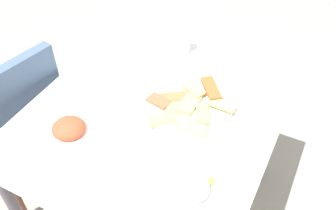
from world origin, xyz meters
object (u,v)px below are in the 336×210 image
at_px(soda_can, 183,40).
at_px(dining_table, 154,126).
at_px(salad_plate_rice, 69,129).
at_px(salad_plate_greens, 191,187).
at_px(spoon, 246,128).
at_px(fork, 255,131).
at_px(dining_chair, 18,122).
at_px(pide_platter, 189,107).
at_px(paper_napkin, 250,131).

bearing_deg(soda_can, dining_table, -170.65).
distance_m(salad_plate_rice, soda_can, 0.69).
distance_m(salad_plate_greens, spoon, 0.35).
bearing_deg(fork, soda_can, 73.04).
bearing_deg(dining_chair, salad_plate_rice, -103.72).
bearing_deg(dining_chair, dining_table, -78.72).
relative_size(pide_platter, salad_plate_greens, 1.53).
height_order(pide_platter, salad_plate_greens, salad_plate_greens).
bearing_deg(soda_can, salad_plate_greens, -153.04).
height_order(fork, spoon, same).
xyz_separation_m(dining_table, soda_can, (0.43, 0.07, 0.14)).
distance_m(pide_platter, salad_plate_greens, 0.39).
xyz_separation_m(salad_plate_rice, paper_napkin, (0.32, -0.61, -0.02)).
relative_size(dining_chair, spoon, 4.82).
height_order(dining_chair, spoon, dining_chair).
relative_size(salad_plate_rice, fork, 0.99).
distance_m(salad_plate_greens, paper_napkin, 0.36).
xyz_separation_m(dining_chair, pide_platter, (0.21, -0.80, 0.27)).
height_order(pide_platter, fork, pide_platter).
bearing_deg(salad_plate_greens, paper_napkin, -15.09).
bearing_deg(dining_table, fork, -79.46).
xyz_separation_m(dining_table, fork, (0.07, -0.40, 0.09)).
relative_size(salad_plate_rice, soda_can, 1.59).
bearing_deg(salad_plate_rice, dining_chair, 76.28).
bearing_deg(spoon, soda_can, 73.77).
distance_m(salad_plate_rice, spoon, 0.67).
relative_size(dining_chair, soda_can, 7.45).
xyz_separation_m(dining_chair, paper_napkin, (0.21, -1.06, 0.25)).
bearing_deg(paper_napkin, fork, -90.00).
bearing_deg(pide_platter, salad_plate_rice, 132.91).
bearing_deg(spoon, dining_chair, 124.45).
xyz_separation_m(pide_platter, fork, (-0.00, -0.28, -0.01)).
distance_m(dining_table, soda_can, 0.45).
distance_m(dining_chair, fork, 1.12).
relative_size(dining_table, salad_plate_greens, 4.51).
bearing_deg(paper_napkin, spoon, 90.00).
relative_size(paper_napkin, spoon, 0.81).
xyz_separation_m(dining_table, paper_napkin, (0.07, -0.38, 0.08)).
height_order(dining_table, salad_plate_greens, salad_plate_greens).
distance_m(soda_can, spoon, 0.56).
bearing_deg(fork, dining_chair, 121.11).
bearing_deg(soda_can, dining_chair, 132.68).
height_order(dining_chair, salad_plate_rice, dining_chair).
height_order(dining_table, spoon, spoon).
relative_size(dining_chair, salad_plate_rice, 4.69).
height_order(pide_platter, salad_plate_rice, salad_plate_rice).
bearing_deg(paper_napkin, salad_plate_greens, 164.91).
xyz_separation_m(salad_plate_rice, soda_can, (0.67, -0.16, 0.04)).
bearing_deg(dining_table, pide_platter, -56.91).
bearing_deg(salad_plate_greens, dining_chair, 81.91).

